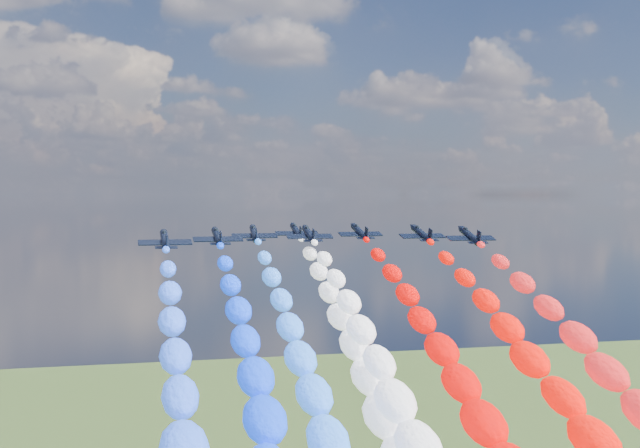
{
  "coord_description": "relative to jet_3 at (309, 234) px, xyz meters",
  "views": [
    {
      "loc": [
        -32.34,
        -136.73,
        110.62
      ],
      "look_at": [
        0.0,
        4.0,
        105.37
      ],
      "focal_mm": 45.01,
      "sensor_mm": 36.0,
      "label": 1
    }
  ],
  "objects": [
    {
      "name": "jet_7",
      "position": [
        26.54,
        -12.24,
        0.0
      ],
      "size": [
        8.82,
        11.9,
        5.4
      ],
      "primitive_type": null,
      "rotation": [
        0.26,
        0.0,
        -0.03
      ],
      "color": "black"
    },
    {
      "name": "trail_6",
      "position": [
        20.78,
        -58.11,
        -22.24
      ],
      "size": [
        6.54,
        106.94,
        48.5
      ],
      "primitive_type": null,
      "color": "#FA0C03"
    },
    {
      "name": "trail_2",
      "position": [
        -9.52,
        -50.34,
        -22.24
      ],
      "size": [
        6.54,
        106.94,
        48.5
      ],
      "primitive_type": null,
      "color": "#2C74FF"
    },
    {
      "name": "jet_5",
      "position": [
        11.53,
        6.4,
        0.0
      ],
      "size": [
        9.03,
        12.05,
        5.4
      ],
      "primitive_type": null,
      "rotation": [
        0.26,
        0.0,
        0.04
      ],
      "color": "black"
    },
    {
      "name": "jet_6",
      "position": [
        20.78,
        -3.24,
        0.0
      ],
      "size": [
        9.02,
        12.05,
        5.4
      ],
      "primitive_type": null,
      "rotation": [
        0.26,
        0.0,
        0.04
      ],
      "color": "black"
    },
    {
      "name": "trail_3",
      "position": [
        -0.0,
        -54.87,
        -22.24
      ],
      "size": [
        6.54,
        106.94,
        48.5
      ],
      "primitive_type": null,
      "color": "white"
    },
    {
      "name": "trail_5",
      "position": [
        11.53,
        -48.47,
        -22.24
      ],
      "size": [
        6.54,
        106.94,
        48.5
      ],
      "primitive_type": null,
      "color": "#DE0603"
    },
    {
      "name": "jet_0",
      "position": [
        -26.63,
        -13.09,
        0.0
      ],
      "size": [
        8.74,
        11.85,
        5.4
      ],
      "primitive_type": null,
      "rotation": [
        0.26,
        0.0,
        0.02
      ],
      "color": "black"
    },
    {
      "name": "jet_4",
      "position": [
        0.09,
        12.39,
        0.0
      ],
      "size": [
        8.57,
        11.72,
        5.4
      ],
      "primitive_type": null,
      "rotation": [
        0.26,
        0.0,
        -0.0
      ],
      "color": "black"
    },
    {
      "name": "jet_2",
      "position": [
        -9.52,
        4.53,
        0.0
      ],
      "size": [
        9.21,
        12.18,
        5.4
      ],
      "primitive_type": null,
      "rotation": [
        0.26,
        0.0,
        -0.06
      ],
      "color": "black"
    },
    {
      "name": "jet_3",
      "position": [
        0.0,
        0.0,
        0.0
      ],
      "size": [
        8.69,
        11.81,
        5.4
      ],
      "primitive_type": null,
      "rotation": [
        0.26,
        0.0,
        -0.01
      ],
      "color": "black"
    },
    {
      "name": "jet_1",
      "position": [
        -17.39,
        -5.36,
        0.0
      ],
      "size": [
        8.86,
        11.93,
        5.4
      ],
      "primitive_type": null,
      "rotation": [
        0.26,
        0.0,
        0.03
      ],
      "color": "black"
    },
    {
      "name": "trail_4",
      "position": [
        0.09,
        -42.48,
        -22.24
      ],
      "size": [
        6.54,
        106.94,
        48.5
      ],
      "primitive_type": null,
      "color": "white"
    }
  ]
}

